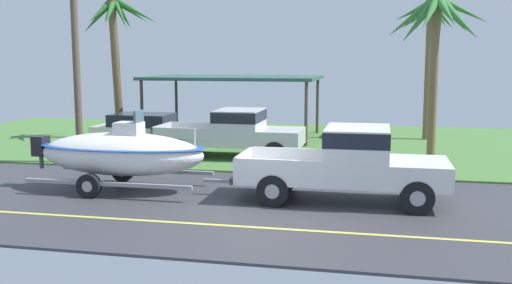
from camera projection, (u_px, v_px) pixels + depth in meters
The scene contains 10 objects.
ground at pixel (306, 153), 22.43m from camera, with size 36.00×22.00×0.11m.
pickup_truck_towing at pixel (356, 161), 14.64m from camera, with size 5.48×2.08×1.92m.
boat_on_trailer at pixel (121, 153), 15.97m from camera, with size 5.91×2.29×2.24m.
parked_pickup_background at pixel (239, 131), 21.09m from camera, with size 5.57×2.13×1.80m.
parked_sedan_near at pixel (146, 131), 23.92m from camera, with size 4.35×1.88×1.38m.
carport_awning at pixel (234, 79), 26.35m from camera, with size 7.69×4.88×2.84m.
palm_tree_near_left at pixel (436, 25), 19.17m from camera, with size 3.40×3.44×5.84m.
palm_tree_near_right at pixel (116, 28), 25.67m from camera, with size 3.56×3.05×6.53m.
palm_tree_mid at pixel (430, 31), 25.40m from camera, with size 2.86×3.00×6.31m.
utility_pole at pixel (76, 46), 19.57m from camera, with size 0.24×1.80×7.79m.
Camera 1 is at (2.72, -13.67, 3.62)m, focal length 40.56 mm.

